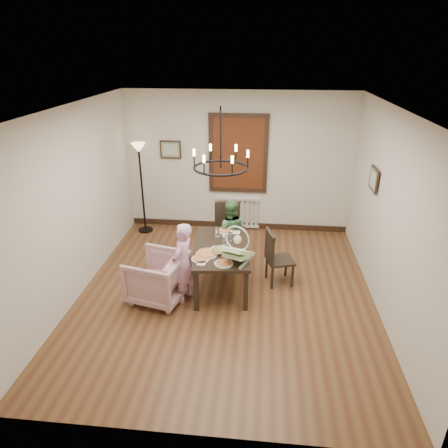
% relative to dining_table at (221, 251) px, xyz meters
% --- Properties ---
extents(room_shell, '(4.51, 5.00, 2.81)m').
position_rel_dining_table_xyz_m(room_shell, '(0.10, 0.11, 0.79)').
color(room_shell, brown).
rests_on(room_shell, ground).
extents(dining_table, '(0.99, 1.56, 0.69)m').
position_rel_dining_table_xyz_m(dining_table, '(0.00, 0.00, 0.00)').
color(dining_table, black).
rests_on(dining_table, room_shell).
extents(chair_far, '(0.52, 0.52, 1.03)m').
position_rel_dining_table_xyz_m(chair_far, '(0.03, 0.87, -0.09)').
color(chair_far, black).
rests_on(chair_far, room_shell).
extents(chair_right, '(0.50, 0.50, 0.93)m').
position_rel_dining_table_xyz_m(chair_right, '(0.93, 0.17, -0.15)').
color(chair_right, black).
rests_on(chair_right, room_shell).
extents(armchair, '(0.96, 0.95, 0.73)m').
position_rel_dining_table_xyz_m(armchair, '(-0.91, -0.48, -0.25)').
color(armchair, '#C5979D').
rests_on(armchair, room_shell).
extents(elderly_woman, '(0.34, 0.43, 1.04)m').
position_rel_dining_table_xyz_m(elderly_woman, '(-0.51, -0.46, -0.09)').
color(elderly_woman, '#E29FC7').
rests_on(elderly_woman, room_shell).
extents(seated_man, '(0.50, 0.40, 0.98)m').
position_rel_dining_table_xyz_m(seated_man, '(0.07, 0.75, -0.12)').
color(seated_man, '#4A7D4A').
rests_on(seated_man, room_shell).
extents(baby_bouncer, '(0.59, 0.67, 0.37)m').
position_rel_dining_table_xyz_m(baby_bouncer, '(0.27, -0.44, 0.27)').
color(baby_bouncer, '#C6F0A6').
rests_on(baby_bouncer, dining_table).
extents(salad_bowl, '(0.29, 0.29, 0.07)m').
position_rel_dining_table_xyz_m(salad_bowl, '(-0.02, -0.23, 0.12)').
color(salad_bowl, white).
rests_on(salad_bowl, dining_table).
extents(pizza_platter, '(0.34, 0.34, 0.04)m').
position_rel_dining_table_xyz_m(pizza_platter, '(-0.18, -0.29, 0.10)').
color(pizza_platter, tan).
rests_on(pizza_platter, dining_table).
extents(drinking_glass, '(0.07, 0.07, 0.15)m').
position_rel_dining_table_xyz_m(drinking_glass, '(0.05, -0.03, 0.16)').
color(drinking_glass, silver).
rests_on(drinking_glass, dining_table).
extents(window_blinds, '(1.00, 0.03, 1.40)m').
position_rel_dining_table_xyz_m(window_blinds, '(0.10, 2.20, 0.99)').
color(window_blinds, '#532310').
rests_on(window_blinds, room_shell).
extents(radiator, '(0.92, 0.12, 0.62)m').
position_rel_dining_table_xyz_m(radiator, '(0.10, 2.22, -0.26)').
color(radiator, silver).
rests_on(radiator, room_shell).
extents(picture_back, '(0.42, 0.03, 0.36)m').
position_rel_dining_table_xyz_m(picture_back, '(-1.25, 2.21, 1.04)').
color(picture_back, black).
rests_on(picture_back, room_shell).
extents(picture_right, '(0.03, 0.42, 0.36)m').
position_rel_dining_table_xyz_m(picture_right, '(2.31, 0.64, 1.04)').
color(picture_right, black).
rests_on(picture_right, room_shell).
extents(floor_lamp, '(0.30, 0.30, 1.80)m').
position_rel_dining_table_xyz_m(floor_lamp, '(-1.80, 1.89, 0.29)').
color(floor_lamp, black).
rests_on(floor_lamp, room_shell).
extents(chandelier, '(0.80, 0.80, 0.04)m').
position_rel_dining_table_xyz_m(chandelier, '(0.00, 0.00, 1.34)').
color(chandelier, black).
rests_on(chandelier, room_shell).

